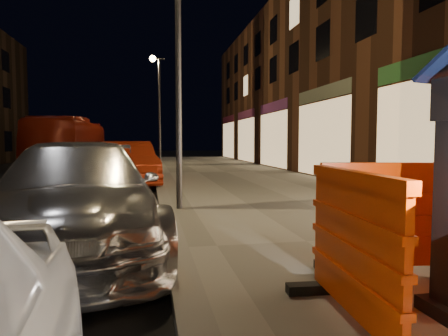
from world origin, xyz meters
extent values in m
plane|color=black|center=(0.00, 0.00, 0.00)|extent=(120.00, 120.00, 0.00)
cube|color=gray|center=(3.00, 0.00, 0.07)|extent=(6.00, 60.00, 0.15)
cube|color=slate|center=(0.00, 0.00, 0.07)|extent=(0.30, 60.00, 0.15)
cube|color=#E63700|center=(2.07, -1.48, 0.73)|extent=(1.55, 0.83, 1.15)
cube|color=#E63700|center=(1.12, -2.43, 0.73)|extent=(0.70, 1.52, 1.15)
imported|color=silver|center=(-1.33, 0.75, 0.00)|extent=(2.69, 5.40, 1.51)
imported|color=#A22A12|center=(-1.08, 8.92, 0.00)|extent=(2.31, 4.79, 1.51)
imported|color=maroon|center=(-4.47, 17.30, 0.00)|extent=(2.46, 9.77, 2.71)
cylinder|color=#3F3F44|center=(0.25, 3.00, 3.15)|extent=(0.12, 0.12, 6.00)
cylinder|color=#3F3F44|center=(0.25, 18.00, 3.15)|extent=(0.12, 0.12, 6.00)
camera|label=1|loc=(-0.33, -5.07, 1.52)|focal=32.00mm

